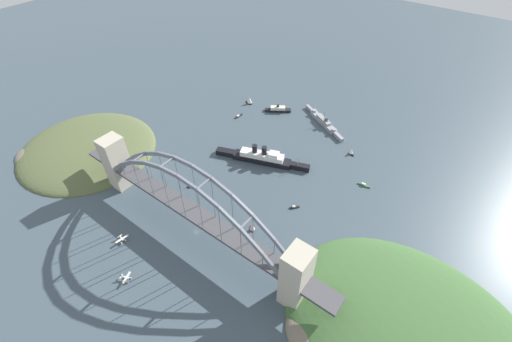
# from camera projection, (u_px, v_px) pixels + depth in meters

# --- Properties ---
(ground_plane) EXTENTS (1400.00, 1400.00, 0.00)m
(ground_plane) POSITION_uv_depth(u_px,v_px,m) (196.00, 232.00, 278.13)
(ground_plane) COLOR #3D4C56
(harbor_arch_bridge) EXTENTS (248.49, 18.45, 68.50)m
(harbor_arch_bridge) POSITION_uv_depth(u_px,v_px,m) (192.00, 210.00, 259.82)
(harbor_arch_bridge) COLOR #BCB29E
(harbor_arch_bridge) RESTS_ON ground
(headland_west_shore) EXTENTS (139.21, 134.61, 17.68)m
(headland_west_shore) POSITION_uv_depth(u_px,v_px,m) (86.00, 150.00, 355.21)
(headland_west_shore) COLOR #515B38
(headland_west_shore) RESTS_ON ground
(headland_east_shore) EXTENTS (167.15, 131.98, 30.86)m
(headland_east_shore) POSITION_uv_depth(u_px,v_px,m) (403.00, 332.00, 219.41)
(headland_east_shore) COLOR #3D6033
(headland_east_shore) RESTS_ON ground
(ocean_liner) EXTENTS (91.90, 39.20, 18.72)m
(ocean_liner) POSITION_uv_depth(u_px,v_px,m) (262.00, 157.00, 338.87)
(ocean_liner) COLOR black
(ocean_liner) RESTS_ON ground
(naval_cruiser) EXTENTS (66.92, 39.62, 16.65)m
(naval_cruiser) POSITION_uv_depth(u_px,v_px,m) (324.00, 122.00, 388.14)
(naval_cruiser) COLOR gray
(naval_cruiser) RESTS_ON ground
(harbor_ferry_steamer) EXTENTS (28.72, 22.38, 8.43)m
(harbor_ferry_steamer) POSITION_uv_depth(u_px,v_px,m) (278.00, 109.00, 408.03)
(harbor_ferry_steamer) COLOR black
(harbor_ferry_steamer) RESTS_ON ground
(seaplane_taxiing_near_bridge) EXTENTS (7.78, 10.88, 5.14)m
(seaplane_taxiing_near_bridge) POSITION_uv_depth(u_px,v_px,m) (122.00, 239.00, 269.94)
(seaplane_taxiing_near_bridge) COLOR #B7B7B2
(seaplane_taxiing_near_bridge) RESTS_ON ground
(seaplane_second_in_formation) EXTENTS (8.41, 9.52, 5.13)m
(seaplane_second_in_formation) POSITION_uv_depth(u_px,v_px,m) (126.00, 278.00, 245.12)
(seaplane_second_in_formation) COLOR #B7B7B2
(seaplane_second_in_formation) RESTS_ON ground
(small_boat_0) EXTENTS (3.16, 12.31, 2.18)m
(small_boat_0) POSITION_uv_depth(u_px,v_px,m) (238.00, 116.00, 400.52)
(small_boat_0) COLOR black
(small_boat_0) RESTS_ON ground
(small_boat_1) EXTENTS (11.96, 3.03, 2.49)m
(small_boat_1) POSITION_uv_depth(u_px,v_px,m) (364.00, 185.00, 316.57)
(small_boat_1) COLOR #2D6B3D
(small_boat_1) RESTS_ON ground
(small_boat_2) EXTENTS (10.20, 6.25, 10.38)m
(small_boat_2) POSITION_uv_depth(u_px,v_px,m) (249.00, 100.00, 419.19)
(small_boat_2) COLOR black
(small_boat_2) RESTS_ON ground
(small_boat_3) EXTENTS (7.29, 5.45, 7.24)m
(small_boat_3) POSITION_uv_depth(u_px,v_px,m) (351.00, 151.00, 348.55)
(small_boat_3) COLOR black
(small_boat_3) RESTS_ON ground
(small_boat_4) EXTENTS (6.89, 7.43, 2.36)m
(small_boat_4) POSITION_uv_depth(u_px,v_px,m) (294.00, 207.00, 296.61)
(small_boat_4) COLOR black
(small_boat_4) RESTS_ON ground
(small_boat_5) EXTENTS (6.65, 6.55, 2.47)m
(small_boat_5) POSITION_uv_depth(u_px,v_px,m) (192.00, 186.00, 315.34)
(small_boat_5) COLOR black
(small_boat_5) RESTS_ON ground
(small_boat_6) EXTENTS (6.62, 5.67, 7.73)m
(small_boat_6) POSITION_uv_depth(u_px,v_px,m) (252.00, 227.00, 277.27)
(small_boat_6) COLOR #B2231E
(small_boat_6) RESTS_ON ground
(channel_marker_buoy) EXTENTS (2.20, 2.20, 2.75)m
(channel_marker_buoy) POSITION_uv_depth(u_px,v_px,m) (235.00, 224.00, 282.87)
(channel_marker_buoy) COLOR red
(channel_marker_buoy) RESTS_ON ground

